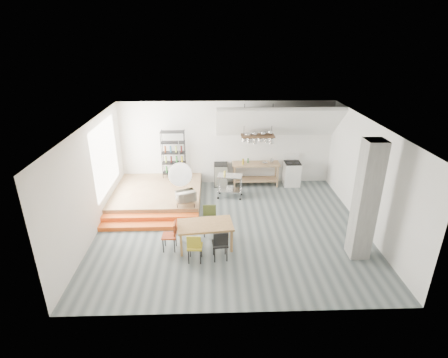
{
  "coord_description": "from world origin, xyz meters",
  "views": [
    {
      "loc": [
        -0.52,
        -9.23,
        5.53
      ],
      "look_at": [
        -0.19,
        0.8,
        1.27
      ],
      "focal_mm": 28.0,
      "sensor_mm": 36.0,
      "label": 1
    }
  ],
  "objects_px": {
    "mini_fridge": "(221,175)",
    "stove": "(292,173)",
    "dining_table": "(205,227)",
    "rolling_cart": "(230,183)"
  },
  "relations": [
    {
      "from": "dining_table",
      "to": "mini_fridge",
      "type": "height_order",
      "value": "mini_fridge"
    },
    {
      "from": "stove",
      "to": "dining_table",
      "type": "xyz_separation_m",
      "value": [
        -3.26,
        -4.14,
        0.15
      ]
    },
    {
      "from": "dining_table",
      "to": "mini_fridge",
      "type": "xyz_separation_m",
      "value": [
        0.53,
        4.19,
        -0.19
      ]
    },
    {
      "from": "stove",
      "to": "rolling_cart",
      "type": "xyz_separation_m",
      "value": [
        -2.44,
        -1.03,
        0.07
      ]
    },
    {
      "from": "stove",
      "to": "mini_fridge",
      "type": "xyz_separation_m",
      "value": [
        -2.73,
        0.04,
        -0.04
      ]
    },
    {
      "from": "stove",
      "to": "dining_table",
      "type": "relative_size",
      "value": 0.74
    },
    {
      "from": "stove",
      "to": "rolling_cart",
      "type": "distance_m",
      "value": 2.65
    },
    {
      "from": "dining_table",
      "to": "mini_fridge",
      "type": "bearing_deg",
      "value": 76.33
    },
    {
      "from": "stove",
      "to": "rolling_cart",
      "type": "relative_size",
      "value": 1.27
    },
    {
      "from": "mini_fridge",
      "to": "stove",
      "type": "bearing_deg",
      "value": -0.92
    }
  ]
}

